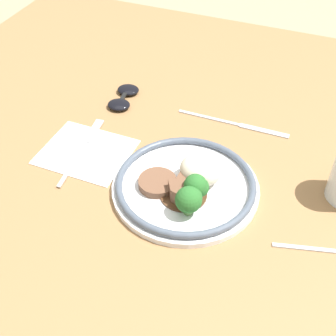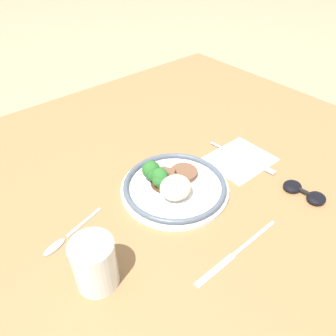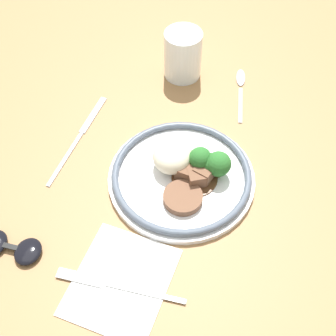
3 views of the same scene
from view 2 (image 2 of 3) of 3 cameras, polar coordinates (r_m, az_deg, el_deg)
ground_plane at (r=0.75m, az=0.90°, el=-7.29°), size 8.00×8.00×0.00m
dining_table at (r=0.74m, az=0.91°, el=-6.49°), size 1.39×1.25×0.03m
napkin at (r=0.86m, az=12.57°, el=1.33°), size 0.16×0.14×0.00m
plate at (r=0.74m, az=0.79°, el=-2.89°), size 0.25×0.25×0.06m
juice_glass at (r=0.58m, az=-12.57°, el=-16.25°), size 0.07×0.07×0.10m
fork at (r=0.86m, az=13.68°, el=1.34°), size 0.03×0.19×0.00m
knife at (r=0.65m, az=11.61°, el=-14.43°), size 0.22×0.01×0.00m
spoon at (r=0.68m, az=-17.94°, el=-11.90°), size 0.15×0.05×0.01m
sunglasses at (r=0.80m, az=22.62°, el=-3.89°), size 0.06×0.10×0.01m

